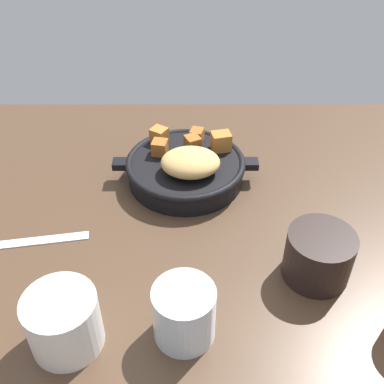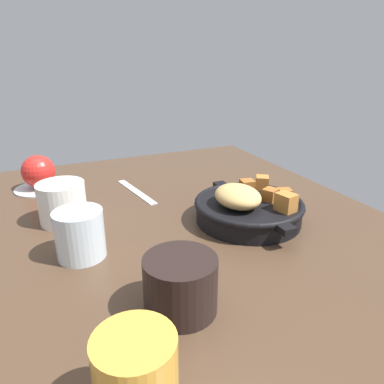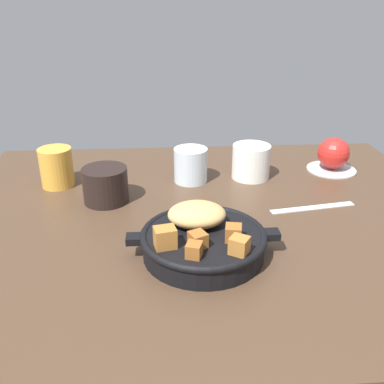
# 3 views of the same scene
# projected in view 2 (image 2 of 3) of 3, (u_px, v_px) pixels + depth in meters

# --- Properties ---
(ground_plane) EXTENTS (1.01, 0.81, 0.02)m
(ground_plane) POSITION_uv_depth(u_px,v_px,m) (178.00, 237.00, 0.65)
(ground_plane) COLOR #473323
(cast_iron_skillet) EXTENTS (0.25, 0.20, 0.08)m
(cast_iron_skillet) POSITION_uv_depth(u_px,v_px,m) (248.00, 207.00, 0.67)
(cast_iron_skillet) COLOR black
(cast_iron_skillet) RESTS_ON ground_plane
(saucer_plate) EXTENTS (0.12, 0.12, 0.01)m
(saucer_plate) POSITION_uv_depth(u_px,v_px,m) (41.00, 188.00, 0.84)
(saucer_plate) COLOR #B7BABF
(saucer_plate) RESTS_ON ground_plane
(red_apple) EXTENTS (0.07, 0.07, 0.07)m
(red_apple) POSITION_uv_depth(u_px,v_px,m) (38.00, 171.00, 0.82)
(red_apple) COLOR red
(red_apple) RESTS_ON saucer_plate
(butter_knife) EXTENTS (0.18, 0.04, 0.00)m
(butter_knife) POSITION_uv_depth(u_px,v_px,m) (136.00, 191.00, 0.82)
(butter_knife) COLOR silver
(butter_knife) RESTS_ON ground_plane
(ceramic_mug_white) EXTENTS (0.09, 0.09, 0.08)m
(ceramic_mug_white) POSITION_uv_depth(u_px,v_px,m) (62.00, 203.00, 0.66)
(ceramic_mug_white) COLOR silver
(ceramic_mug_white) RESTS_ON ground_plane
(coffee_mug_dark) EXTENTS (0.09, 0.09, 0.07)m
(coffee_mug_dark) POSITION_uv_depth(u_px,v_px,m) (180.00, 285.00, 0.44)
(coffee_mug_dark) COLOR black
(coffee_mug_dark) RESTS_ON ground_plane
(water_glass_short) EXTENTS (0.07, 0.07, 0.08)m
(water_glass_short) POSITION_uv_depth(u_px,v_px,m) (80.00, 234.00, 0.55)
(water_glass_short) COLOR silver
(water_glass_short) RESTS_ON ground_plane
(juice_glass_amber) EXTENTS (0.07, 0.07, 0.09)m
(juice_glass_amber) POSITION_uv_depth(u_px,v_px,m) (136.00, 379.00, 0.30)
(juice_glass_amber) COLOR gold
(juice_glass_amber) RESTS_ON ground_plane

